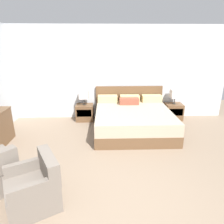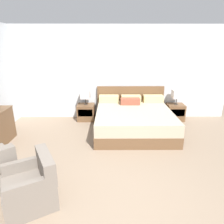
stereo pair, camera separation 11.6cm
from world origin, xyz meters
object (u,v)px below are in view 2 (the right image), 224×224
at_px(nightstand_right, 175,112).
at_px(armchair_companion, 32,187).
at_px(bed, 133,119).
at_px(table_lamp_left, 85,94).
at_px(table_lamp_right, 177,94).
at_px(nightstand_left, 86,112).

height_order(nightstand_right, armchair_companion, armchair_companion).
bearing_deg(bed, table_lamp_left, 150.70).
bearing_deg(table_lamp_right, nightstand_left, -179.97).
relative_size(nightstand_right, table_lamp_right, 1.13).
bearing_deg(table_lamp_right, bed, -150.71).
relative_size(table_lamp_right, armchair_companion, 0.49).
bearing_deg(nightstand_left, table_lamp_left, 90.00).
distance_m(nightstand_left, table_lamp_right, 2.83).
height_order(bed, table_lamp_right, bed).
relative_size(nightstand_left, table_lamp_left, 1.13).
bearing_deg(nightstand_right, table_lamp_left, 179.97).
height_order(nightstand_left, table_lamp_right, table_lamp_right).
xyz_separation_m(table_lamp_left, armchair_companion, (-0.38, -3.46, -0.54)).
bearing_deg(nightstand_left, bed, -29.26).
relative_size(bed, nightstand_right, 4.17).
relative_size(nightstand_left, nightstand_right, 1.00).
xyz_separation_m(bed, nightstand_left, (-1.38, 0.78, -0.06)).
xyz_separation_m(nightstand_right, table_lamp_right, (-0.00, 0.00, 0.57)).
xyz_separation_m(bed, nightstand_right, (1.38, 0.78, -0.06)).
bearing_deg(table_lamp_left, table_lamp_right, 0.00).
bearing_deg(bed, armchair_companion, -123.37).
bearing_deg(nightstand_left, table_lamp_right, 0.03).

